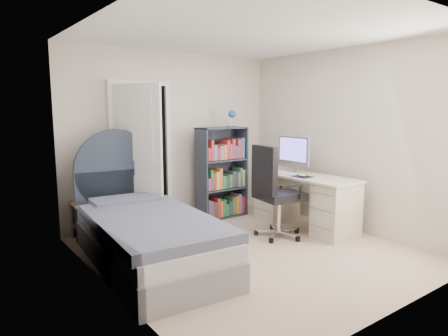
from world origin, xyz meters
TOP-DOWN VIEW (x-y plane):
  - room_shell at (0.00, 0.00)m, footprint 3.50×3.70m
  - door at (-0.70, 1.54)m, footprint 0.92×0.76m
  - bed at (-1.13, 0.44)m, footprint 1.27×2.39m
  - nightstand at (-1.40, 1.60)m, footprint 0.39×0.39m
  - floor_lamp at (-1.01, 1.59)m, footprint 0.20×0.20m
  - bookcase at (0.64, 1.45)m, footprint 0.78×0.33m
  - desk at (1.23, 0.29)m, footprint 0.62×1.55m
  - office_chair at (0.57, 0.23)m, footprint 0.65×0.67m

SIDE VIEW (x-z plane):
  - bed at x=-1.13m, z-range -0.39..1.03m
  - nightstand at x=-1.40m, z-range 0.09..0.67m
  - desk at x=1.23m, z-range -0.22..1.05m
  - floor_lamp at x=-1.01m, z-range -0.13..1.25m
  - bookcase at x=0.64m, z-range -0.19..1.46m
  - office_chair at x=0.57m, z-range 0.06..1.27m
  - door at x=-0.70m, z-range 0.00..2.06m
  - room_shell at x=0.00m, z-range -0.05..2.55m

